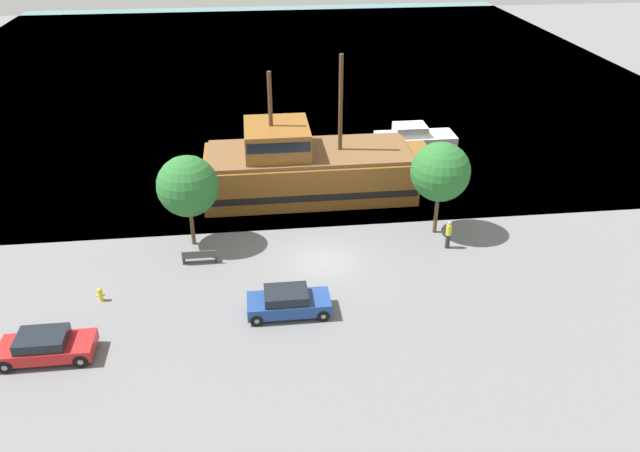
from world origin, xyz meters
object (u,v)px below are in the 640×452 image
Objects in this scene: pirate_ship at (307,168)px; fire_hydrant at (100,294)px; parked_car_curb_mid at (288,302)px; bench_promenade_east at (200,256)px; parked_car_curb_front at (46,346)px; moored_boat_dockside at (414,138)px; pedestrian_walking_near at (448,234)px.

pirate_ship is 16.57m from fire_hydrant.
parked_car_curb_mid is 7.04m from bench_promenade_east.
parked_car_curb_front reaches higher than bench_promenade_east.
pirate_ship is 7.94× the size of bench_promenade_east.
parked_car_curb_front is 1.01× the size of parked_car_curb_mid.
parked_car_curb_front is 5.45× the size of fire_hydrant.
moored_boat_dockside is at bearing 39.17° from pirate_ship.
pedestrian_walking_near is (20.90, 7.36, 0.24)m from parked_car_curb_front.
bench_promenade_east is at bearing 48.66° from parked_car_curb_front.
pirate_ship is 20.73m from parked_car_curb_front.
pirate_ship is 3.73× the size of parked_car_curb_mid.
pirate_ship reaches higher than parked_car_curb_mid.
parked_car_curb_mid is at bearing 10.49° from parked_car_curb_front.
parked_car_curb_mid is (-11.85, -21.43, -0.01)m from moored_boat_dockside.
parked_car_curb_front is 4.56m from fire_hydrant.
pirate_ship reaches higher than pedestrian_walking_near.
bench_promenade_east is at bearing -129.73° from pirate_ship.
moored_boat_dockside is 23.07m from bench_promenade_east.
moored_boat_dockside reaches higher than fire_hydrant.
moored_boat_dockside reaches higher than bench_promenade_east.
parked_car_curb_mid reaches higher than fire_hydrant.
moored_boat_dockside is 8.40× the size of fire_hydrant.
moored_boat_dockside is at bearing 41.94° from fire_hydrant.
pirate_ship is 20.17× the size of fire_hydrant.
moored_boat_dockside is 16.26m from pedestrian_walking_near.
parked_car_curb_front is (-13.44, -15.74, -1.22)m from pirate_ship.
fire_hydrant is at bearing -170.93° from pedestrian_walking_near.
pirate_ship reaches higher than moored_boat_dockside.
pirate_ship is at bearing 49.51° from parked_car_curb_front.
moored_boat_dockside reaches higher than pedestrian_walking_near.
fire_hydrant is (-9.53, 2.22, -0.27)m from parked_car_curb_mid.
pedestrian_walking_near is (19.33, 3.09, 0.50)m from fire_hydrant.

